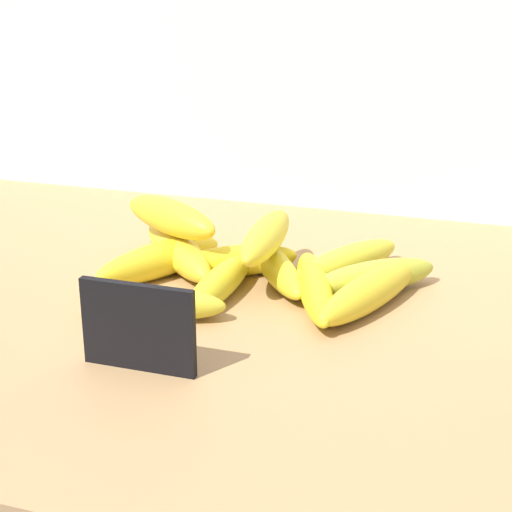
{
  "coord_description": "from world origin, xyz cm",
  "views": [
    {
      "loc": [
        33.35,
        -75.44,
        37.6
      ],
      "look_at": [
        7.89,
        1.8,
        8.0
      ],
      "focal_mm": 55.54,
      "sensor_mm": 36.0,
      "label": 1
    }
  ],
  "objects_px": {
    "banana_2": "(370,292)",
    "banana_4": "(236,261)",
    "chalkboard_sign": "(139,330)",
    "banana_5": "(277,268)",
    "banana_6": "(152,303)",
    "banana_1": "(160,260)",
    "banana_8": "(178,250)",
    "banana_11": "(170,217)",
    "banana_0": "(314,287)",
    "banana_9": "(347,262)",
    "banana_3": "(220,283)",
    "banana_7": "(374,277)",
    "banana_10": "(266,237)"
  },
  "relations": [
    {
      "from": "banana_2",
      "to": "banana_4",
      "type": "bearing_deg",
      "value": 164.57
    },
    {
      "from": "banana_6",
      "to": "banana_10",
      "type": "relative_size",
      "value": 0.9
    },
    {
      "from": "banana_7",
      "to": "banana_3",
      "type": "bearing_deg",
      "value": -157.85
    },
    {
      "from": "banana_2",
      "to": "banana_5",
      "type": "height_order",
      "value": "banana_2"
    },
    {
      "from": "banana_2",
      "to": "banana_10",
      "type": "height_order",
      "value": "banana_10"
    },
    {
      "from": "chalkboard_sign",
      "to": "banana_9",
      "type": "xyz_separation_m",
      "value": [
        0.13,
        0.28,
        -0.02
      ]
    },
    {
      "from": "banana_9",
      "to": "banana_10",
      "type": "relative_size",
      "value": 1.03
    },
    {
      "from": "chalkboard_sign",
      "to": "banana_6",
      "type": "distance_m",
      "value": 0.11
    },
    {
      "from": "banana_0",
      "to": "banana_4",
      "type": "xyz_separation_m",
      "value": [
        -0.11,
        0.05,
        0.0
      ]
    },
    {
      "from": "banana_1",
      "to": "banana_4",
      "type": "xyz_separation_m",
      "value": [
        0.09,
        0.03,
        -0.0
      ]
    },
    {
      "from": "banana_9",
      "to": "banana_1",
      "type": "bearing_deg",
      "value": -162.47
    },
    {
      "from": "banana_0",
      "to": "banana_9",
      "type": "height_order",
      "value": "banana_9"
    },
    {
      "from": "banana_4",
      "to": "banana_5",
      "type": "relative_size",
      "value": 0.86
    },
    {
      "from": "chalkboard_sign",
      "to": "banana_11",
      "type": "height_order",
      "value": "banana_11"
    },
    {
      "from": "banana_2",
      "to": "banana_3",
      "type": "distance_m",
      "value": 0.16
    },
    {
      "from": "banana_1",
      "to": "banana_0",
      "type": "bearing_deg",
      "value": -5.1
    },
    {
      "from": "banana_1",
      "to": "banana_9",
      "type": "distance_m",
      "value": 0.22
    },
    {
      "from": "banana_1",
      "to": "banana_2",
      "type": "height_order",
      "value": "banana_1"
    },
    {
      "from": "banana_2",
      "to": "banana_4",
      "type": "height_order",
      "value": "banana_2"
    },
    {
      "from": "banana_1",
      "to": "banana_9",
      "type": "bearing_deg",
      "value": 17.53
    },
    {
      "from": "banana_3",
      "to": "banana_5",
      "type": "relative_size",
      "value": 0.95
    },
    {
      "from": "banana_7",
      "to": "banana_10",
      "type": "bearing_deg",
      "value": -178.92
    },
    {
      "from": "banana_0",
      "to": "banana_11",
      "type": "height_order",
      "value": "banana_11"
    },
    {
      "from": "chalkboard_sign",
      "to": "banana_0",
      "type": "relative_size",
      "value": 0.55
    },
    {
      "from": "banana_3",
      "to": "banana_6",
      "type": "distance_m",
      "value": 0.09
    },
    {
      "from": "banana_7",
      "to": "banana_10",
      "type": "distance_m",
      "value": 0.13
    },
    {
      "from": "banana_1",
      "to": "banana_7",
      "type": "distance_m",
      "value": 0.25
    },
    {
      "from": "banana_3",
      "to": "banana_8",
      "type": "xyz_separation_m",
      "value": [
        -0.08,
        0.07,
        0.0
      ]
    },
    {
      "from": "banana_1",
      "to": "banana_8",
      "type": "xyz_separation_m",
      "value": [
        0.01,
        0.04,
        0.0
      ]
    },
    {
      "from": "banana_0",
      "to": "banana_6",
      "type": "distance_m",
      "value": 0.18
    },
    {
      "from": "banana_0",
      "to": "banana_8",
      "type": "distance_m",
      "value": 0.19
    },
    {
      "from": "banana_6",
      "to": "banana_8",
      "type": "height_order",
      "value": "banana_8"
    },
    {
      "from": "chalkboard_sign",
      "to": "banana_6",
      "type": "relative_size",
      "value": 0.7
    },
    {
      "from": "banana_6",
      "to": "banana_11",
      "type": "bearing_deg",
      "value": 106.31
    },
    {
      "from": "banana_5",
      "to": "banana_10",
      "type": "height_order",
      "value": "banana_10"
    },
    {
      "from": "banana_2",
      "to": "banana_7",
      "type": "bearing_deg",
      "value": 94.89
    },
    {
      "from": "banana_7",
      "to": "banana_6",
      "type": "bearing_deg",
      "value": -145.73
    },
    {
      "from": "banana_9",
      "to": "chalkboard_sign",
      "type": "bearing_deg",
      "value": -114.81
    },
    {
      "from": "banana_0",
      "to": "banana_8",
      "type": "xyz_separation_m",
      "value": [
        -0.19,
        0.05,
        0.0
      ]
    },
    {
      "from": "banana_2",
      "to": "banana_7",
      "type": "relative_size",
      "value": 1.2
    },
    {
      "from": "banana_2",
      "to": "banana_4",
      "type": "xyz_separation_m",
      "value": [
        -0.17,
        0.05,
        -0.0
      ]
    },
    {
      "from": "banana_1",
      "to": "banana_2",
      "type": "distance_m",
      "value": 0.26
    },
    {
      "from": "banana_8",
      "to": "banana_3",
      "type": "bearing_deg",
      "value": -41.57
    },
    {
      "from": "banana_1",
      "to": "banana_8",
      "type": "height_order",
      "value": "same"
    },
    {
      "from": "banana_4",
      "to": "banana_6",
      "type": "xyz_separation_m",
      "value": [
        -0.04,
        -0.14,
        -0.0
      ]
    },
    {
      "from": "banana_11",
      "to": "banana_2",
      "type": "bearing_deg",
      "value": -11.48
    },
    {
      "from": "banana_0",
      "to": "banana_4",
      "type": "height_order",
      "value": "banana_4"
    },
    {
      "from": "banana_9",
      "to": "banana_10",
      "type": "bearing_deg",
      "value": -154.72
    },
    {
      "from": "chalkboard_sign",
      "to": "banana_5",
      "type": "distance_m",
      "value": 0.25
    },
    {
      "from": "banana_9",
      "to": "banana_3",
      "type": "bearing_deg",
      "value": -139.2
    }
  ]
}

